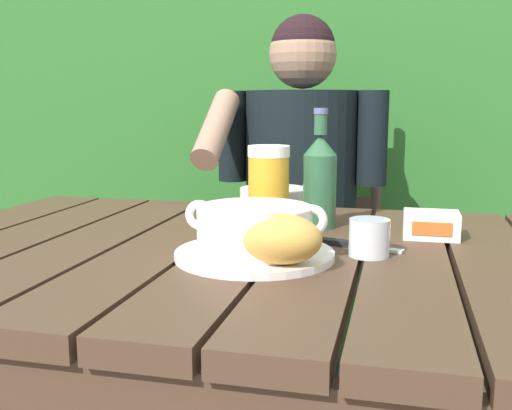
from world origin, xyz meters
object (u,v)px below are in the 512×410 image
at_px(serving_plate, 255,254).
at_px(beer_glass, 269,188).
at_px(person_eating, 298,198).
at_px(water_glass_small, 369,238).
at_px(chair_near_diner, 308,258).
at_px(beer_bottle, 320,179).
at_px(butter_tub, 431,225).
at_px(diner_bowl, 274,201).
at_px(bread_roll, 280,239).
at_px(soup_bowl, 255,228).
at_px(table_knife, 349,244).

relative_size(serving_plate, beer_glass, 1.56).
bearing_deg(person_eating, water_glass_small, -71.05).
xyz_separation_m(chair_near_diner, beer_bottle, (0.12, -0.67, 0.35)).
height_order(person_eating, butter_tub, person_eating).
height_order(serving_plate, diner_bowl, diner_bowl).
relative_size(beer_glass, butter_tub, 1.66).
relative_size(serving_plate, bread_roll, 2.03).
height_order(beer_bottle, water_glass_small, beer_bottle).
bearing_deg(person_eating, diner_bowl, -89.53).
bearing_deg(water_glass_small, beer_bottle, 117.93).
bearing_deg(serving_plate, butter_tub, 37.68).
bearing_deg(beer_bottle, beer_glass, -151.29).
bearing_deg(beer_glass, butter_tub, 1.03).
bearing_deg(soup_bowl, beer_glass, 96.40).
relative_size(chair_near_diner, table_knife, 6.48).
distance_m(bread_roll, beer_bottle, 0.34).
relative_size(beer_bottle, diner_bowl, 1.56).
relative_size(bread_roll, diner_bowl, 0.83).
xyz_separation_m(serving_plate, diner_bowl, (-0.05, 0.40, 0.02)).
xyz_separation_m(chair_near_diner, beer_glass, (0.03, -0.73, 0.33)).
distance_m(water_glass_small, table_knife, 0.07).
distance_m(bread_roll, beer_glass, 0.29).
distance_m(chair_near_diner, beer_glass, 0.80).
relative_size(soup_bowl, bread_roll, 1.85).
bearing_deg(table_knife, butter_tub, 37.01).
bearing_deg(water_glass_small, person_eating, 108.95).
height_order(person_eating, diner_bowl, person_eating).
xyz_separation_m(beer_bottle, butter_tub, (0.22, -0.05, -0.07)).
xyz_separation_m(person_eating, beer_bottle, (0.12, -0.48, 0.12)).
height_order(beer_glass, butter_tub, beer_glass).
xyz_separation_m(chair_near_diner, water_glass_small, (0.23, -0.88, 0.28)).
relative_size(bread_roll, water_glass_small, 1.92).
height_order(chair_near_diner, serving_plate, chair_near_diner).
xyz_separation_m(beer_glass, beer_bottle, (0.09, 0.05, 0.01)).
height_order(serving_plate, table_knife, serving_plate).
bearing_deg(diner_bowl, soup_bowl, -82.53).
distance_m(serving_plate, water_glass_small, 0.19).
bearing_deg(serving_plate, water_glass_small, 17.46).
distance_m(serving_plate, beer_bottle, 0.29).
relative_size(serving_plate, soup_bowl, 1.10).
bearing_deg(person_eating, chair_near_diner, 89.18).
height_order(chair_near_diner, water_glass_small, chair_near_diner).
relative_size(bread_roll, beer_bottle, 0.54).
distance_m(beer_glass, diner_bowl, 0.19).
bearing_deg(soup_bowl, serving_plate, 135.00).
bearing_deg(bread_roll, person_eating, 97.78).
bearing_deg(bread_roll, water_glass_small, 44.21).
relative_size(chair_near_diner, butter_tub, 10.23).
bearing_deg(bread_roll, butter_tub, 51.11).
relative_size(soup_bowl, diner_bowl, 1.54).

